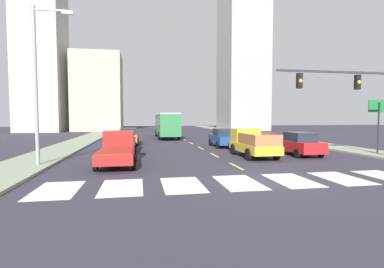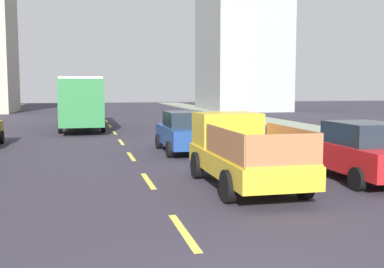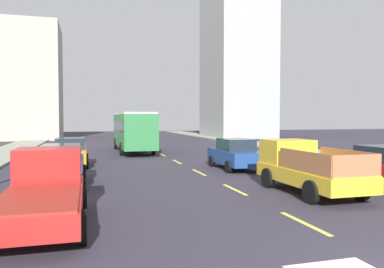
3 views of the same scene
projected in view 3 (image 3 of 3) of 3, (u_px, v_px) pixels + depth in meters
The scene contains 17 objects.
sidewalk_right at pixel (344, 157), 26.92m from camera, with size 3.32×110.00×0.15m, color gray.
lane_dash_0 at pixel (304, 223), 10.20m from camera, with size 0.16×2.40×0.01m, color #E0D24D.
lane_dash_1 at pixel (235, 190), 15.01m from camera, with size 0.16×2.40×0.01m, color #E0D24D.
lane_dash_2 at pixel (199, 172), 19.82m from camera, with size 0.16×2.40×0.01m, color #E0D24D.
lane_dash_3 at pixel (177, 162), 24.63m from camera, with size 0.16×2.40×0.01m, color #E0D24D.
lane_dash_4 at pixel (162, 155), 29.44m from camera, with size 0.16×2.40×0.01m, color #E0D24D.
lane_dash_5 at pixel (152, 150), 34.25m from camera, with size 0.16×2.40×0.01m, color #E0D24D.
lane_dash_6 at pixel (144, 146), 39.06m from camera, with size 0.16×2.40×0.01m, color #E0D24D.
lane_dash_7 at pixel (138, 143), 43.87m from camera, with size 0.16×2.40×0.01m, color #E0D24D.
pickup_stakebed at pixel (304, 168), 14.61m from camera, with size 2.18×5.20×1.96m.
pickup_dark at pixel (45, 190), 10.14m from camera, with size 2.18×5.20×1.96m.
city_bus at pixel (133, 129), 31.99m from camera, with size 2.72×10.80×3.32m.
sedan_mid at pixel (71, 152), 22.11m from camera, with size 2.02×4.40×1.72m.
sedan_near_right at pixel (235, 154), 21.10m from camera, with size 2.02×4.40×1.72m.
sedan_far at pixel (62, 164), 16.36m from camera, with size 2.02×4.40×1.72m.
tower_tall_centre at pixel (237, 13), 56.88m from camera, with size 8.51×11.33×37.86m, color #999B98.
block_mid_left at pixel (24, 82), 50.97m from camera, with size 9.45×9.48×15.59m, color #A39F8B.
Camera 3 is at (-5.67, -4.89, 2.85)m, focal length 35.06 mm.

